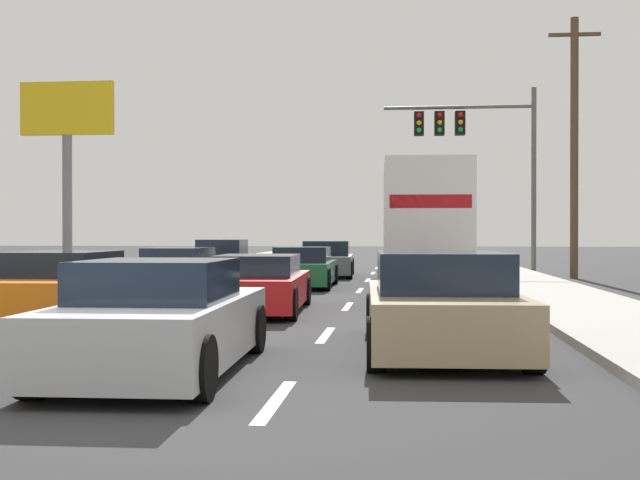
{
  "coord_description": "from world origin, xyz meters",
  "views": [
    {
      "loc": [
        2.9,
        -7.13,
        1.59
      ],
      "look_at": [
        0.76,
        13.67,
        1.42
      ],
      "focal_mm": 45.41,
      "sensor_mm": 36.0,
      "label": 1
    }
  ],
  "objects_px": {
    "car_white": "(180,270)",
    "traffic_signal_mast": "(466,137)",
    "car_tan": "(440,306)",
    "car_green": "(303,269)",
    "roadside_billboard": "(67,140)",
    "car_maroon": "(223,260)",
    "car_navy": "(436,282)",
    "car_orange": "(63,289)",
    "box_truck": "(423,219)",
    "car_gray": "(327,260)",
    "utility_pole_mid": "(574,144)",
    "car_red": "(259,285)",
    "car_silver": "(161,321)"
  },
  "relations": [
    {
      "from": "car_red",
      "to": "box_truck",
      "type": "xyz_separation_m",
      "value": [
        3.51,
        8.97,
        1.5
      ]
    },
    {
      "from": "car_white",
      "to": "car_navy",
      "type": "distance_m",
      "value": 8.39
    },
    {
      "from": "car_green",
      "to": "roadside_billboard",
      "type": "xyz_separation_m",
      "value": [
        -9.57,
        5.37,
        4.55
      ]
    },
    {
      "from": "car_green",
      "to": "box_truck",
      "type": "bearing_deg",
      "value": 20.32
    },
    {
      "from": "car_white",
      "to": "traffic_signal_mast",
      "type": "distance_m",
      "value": 14.89
    },
    {
      "from": "car_silver",
      "to": "box_truck",
      "type": "xyz_separation_m",
      "value": [
        3.35,
        16.11,
        1.46
      ]
    },
    {
      "from": "car_maroon",
      "to": "box_truck",
      "type": "bearing_deg",
      "value": -28.25
    },
    {
      "from": "box_truck",
      "to": "car_gray",
      "type": "bearing_deg",
      "value": 125.21
    },
    {
      "from": "car_white",
      "to": "car_green",
      "type": "relative_size",
      "value": 1.02
    },
    {
      "from": "traffic_signal_mast",
      "to": "car_navy",
      "type": "bearing_deg",
      "value": -96.75
    },
    {
      "from": "roadside_billboard",
      "to": "traffic_signal_mast",
      "type": "bearing_deg",
      "value": 15.52
    },
    {
      "from": "car_maroon",
      "to": "car_white",
      "type": "relative_size",
      "value": 0.93
    },
    {
      "from": "car_silver",
      "to": "utility_pole_mid",
      "type": "relative_size",
      "value": 0.47
    },
    {
      "from": "car_orange",
      "to": "roadside_billboard",
      "type": "height_order",
      "value": "roadside_billboard"
    },
    {
      "from": "car_maroon",
      "to": "car_orange",
      "type": "bearing_deg",
      "value": -88.63
    },
    {
      "from": "car_green",
      "to": "car_navy",
      "type": "relative_size",
      "value": 1.04
    },
    {
      "from": "car_tan",
      "to": "utility_pole_mid",
      "type": "relative_size",
      "value": 0.51
    },
    {
      "from": "car_maroon",
      "to": "car_orange",
      "type": "relative_size",
      "value": 0.87
    },
    {
      "from": "car_gray",
      "to": "car_navy",
      "type": "distance_m",
      "value": 12.58
    },
    {
      "from": "car_green",
      "to": "car_silver",
      "type": "bearing_deg",
      "value": -89.23
    },
    {
      "from": "utility_pole_mid",
      "to": "car_navy",
      "type": "bearing_deg",
      "value": -114.67
    },
    {
      "from": "car_orange",
      "to": "box_truck",
      "type": "distance_m",
      "value": 12.92
    },
    {
      "from": "car_white",
      "to": "car_orange",
      "type": "distance_m",
      "value": 8.26
    },
    {
      "from": "car_orange",
      "to": "roadside_billboard",
      "type": "distance_m",
      "value": 16.87
    },
    {
      "from": "car_navy",
      "to": "utility_pole_mid",
      "type": "height_order",
      "value": "utility_pole_mid"
    },
    {
      "from": "car_green",
      "to": "utility_pole_mid",
      "type": "xyz_separation_m",
      "value": [
        8.98,
        5.67,
        4.21
      ]
    },
    {
      "from": "car_maroon",
      "to": "traffic_signal_mast",
      "type": "relative_size",
      "value": 0.54
    },
    {
      "from": "car_tan",
      "to": "roadside_billboard",
      "type": "xyz_separation_m",
      "value": [
        -13.01,
        18.09,
        4.49
      ]
    },
    {
      "from": "car_gray",
      "to": "box_truck",
      "type": "xyz_separation_m",
      "value": [
        3.43,
        -4.86,
        1.45
      ]
    },
    {
      "from": "traffic_signal_mast",
      "to": "car_green",
      "type": "bearing_deg",
      "value": -119.93
    },
    {
      "from": "roadside_billboard",
      "to": "car_red",
      "type": "bearing_deg",
      "value": -53.58
    },
    {
      "from": "car_green",
      "to": "utility_pole_mid",
      "type": "distance_m",
      "value": 11.43
    },
    {
      "from": "car_maroon",
      "to": "car_red",
      "type": "height_order",
      "value": "car_maroon"
    },
    {
      "from": "car_orange",
      "to": "car_red",
      "type": "relative_size",
      "value": 1.03
    },
    {
      "from": "car_gray",
      "to": "utility_pole_mid",
      "type": "relative_size",
      "value": 0.51
    },
    {
      "from": "car_gray",
      "to": "box_truck",
      "type": "distance_m",
      "value": 6.12
    },
    {
      "from": "car_red",
      "to": "car_silver",
      "type": "height_order",
      "value": "car_silver"
    },
    {
      "from": "car_orange",
      "to": "car_white",
      "type": "bearing_deg",
      "value": 90.97
    },
    {
      "from": "car_tan",
      "to": "utility_pole_mid",
      "type": "height_order",
      "value": "utility_pole_mid"
    },
    {
      "from": "box_truck",
      "to": "car_tan",
      "type": "xyz_separation_m",
      "value": [
        -0.1,
        -14.04,
        -1.43
      ]
    },
    {
      "from": "utility_pole_mid",
      "to": "car_maroon",
      "type": "bearing_deg",
      "value": -177.6
    },
    {
      "from": "car_maroon",
      "to": "car_gray",
      "type": "distance_m",
      "value": 3.84
    },
    {
      "from": "utility_pole_mid",
      "to": "roadside_billboard",
      "type": "relative_size",
      "value": 1.27
    },
    {
      "from": "car_maroon",
      "to": "car_navy",
      "type": "bearing_deg",
      "value": -56.71
    },
    {
      "from": "car_maroon",
      "to": "car_red",
      "type": "distance_m",
      "value": 13.29
    },
    {
      "from": "box_truck",
      "to": "car_tan",
      "type": "relative_size",
      "value": 1.68
    },
    {
      "from": "car_red",
      "to": "car_silver",
      "type": "bearing_deg",
      "value": -88.72
    },
    {
      "from": "box_truck",
      "to": "roadside_billboard",
      "type": "distance_m",
      "value": 14.07
    },
    {
      "from": "car_maroon",
      "to": "car_silver",
      "type": "bearing_deg",
      "value": -79.28
    },
    {
      "from": "car_tan",
      "to": "car_white",
      "type": "bearing_deg",
      "value": 120.86
    }
  ]
}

